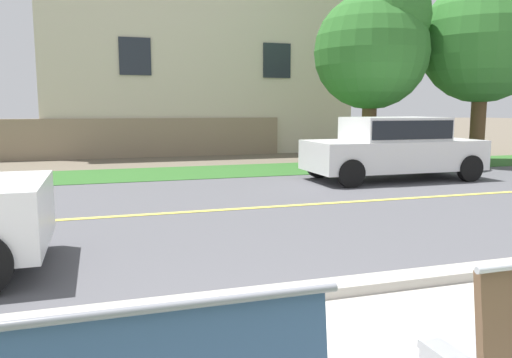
{
  "coord_description": "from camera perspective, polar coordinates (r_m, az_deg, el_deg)",
  "views": [
    {
      "loc": [
        -1.32,
        -1.77,
        1.75
      ],
      "look_at": [
        0.28,
        3.29,
        1.0
      ],
      "focal_mm": 35.06,
      "sensor_mm": 36.0,
      "label": 1
    }
  ],
  "objects": [
    {
      "name": "house_across_street",
      "position": [
        22.07,
        -7.2,
        12.76
      ],
      "size": [
        12.71,
        6.91,
        7.08
      ],
      "color": "beige",
      "rests_on": "ground_plane"
    },
    {
      "name": "garden_wall",
      "position": [
        18.46,
        -17.15,
        4.44
      ],
      "size": [
        13.0,
        0.36,
        1.4
      ],
      "primitive_type": "cube",
      "color": "gray",
      "rests_on": "ground_plane"
    },
    {
      "name": "street_asphalt",
      "position": [
        8.56,
        -8.29,
        -3.81
      ],
      "size": [
        52.0,
        8.0,
        0.01
      ],
      "primitive_type": "cube",
      "color": "#515156",
      "rests_on": "ground_plane"
    },
    {
      "name": "road_centre_line",
      "position": [
        8.56,
        -8.29,
        -3.78
      ],
      "size": [
        48.0,
        0.14,
        0.01
      ],
      "primitive_type": "cube",
      "color": "#E0CC4C",
      "rests_on": "ground_plane"
    },
    {
      "name": "far_verge_grass",
      "position": [
        13.68,
        -11.83,
        0.57
      ],
      "size": [
        48.0,
        2.8,
        0.02
      ],
      "primitive_type": "cube",
      "color": "#2D6026",
      "rests_on": "ground_plane"
    },
    {
      "name": "shade_tree_centre",
      "position": [
        17.61,
        25.0,
        15.05
      ],
      "size": [
        3.84,
        3.84,
        6.34
      ],
      "color": "brown",
      "rests_on": "ground_plane"
    },
    {
      "name": "shade_tree_left",
      "position": [
        15.84,
        13.51,
        14.83
      ],
      "size": [
        3.43,
        3.43,
        5.67
      ],
      "color": "brown",
      "rests_on": "ground_plane"
    },
    {
      "name": "car_white_far",
      "position": [
        12.75,
        15.4,
        3.73
      ],
      "size": [
        4.3,
        1.86,
        1.54
      ],
      "color": "silver",
      "rests_on": "ground_plane"
    },
    {
      "name": "curb_edge",
      "position": [
        4.65,
        0.21,
        -13.35
      ],
      "size": [
        44.0,
        0.3,
        0.11
      ],
      "primitive_type": "cube",
      "color": "#ADA89E",
      "rests_on": "ground_plane"
    },
    {
      "name": "ground_plane",
      "position": [
        10.02,
        -9.68,
        -2.13
      ],
      "size": [
        140.0,
        140.0,
        0.0
      ],
      "primitive_type": "plane",
      "color": "#665B4C"
    }
  ]
}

